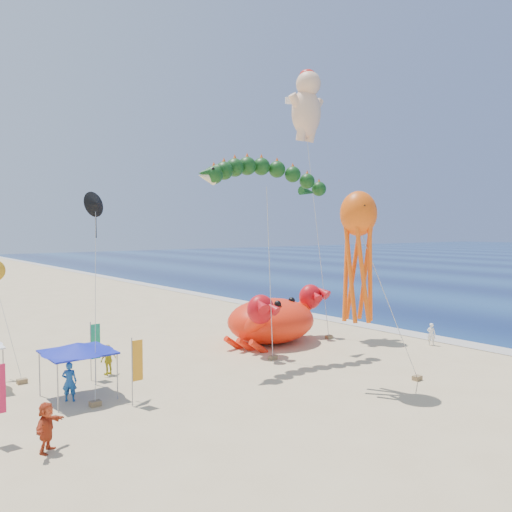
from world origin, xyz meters
The scene contains 10 objects.
ground centered at (0.00, 0.00, 0.00)m, with size 320.00×320.00×0.00m, color #D1B784.
foam_strip centered at (12.00, 0.00, 0.01)m, with size 320.00×320.00×0.00m, color silver.
crab_inflatable centered at (1.52, 4.46, 1.75)m, with size 9.08×7.37×3.98m.
dragon_kite centered at (-1.81, 1.37, 11.26)m, with size 9.64×1.83×12.33m.
cherub_kite centered at (5.88, 5.48, 17.89)m, with size 2.49×3.84×20.49m.
octopus_kite centered at (-1.84, -6.07, 7.32)m, with size 4.87×2.23×10.11m.
canopy_blue centered at (-13.49, 1.53, 2.44)m, with size 3.34×3.34×2.71m.
feather_flags centered at (-15.41, 0.71, 2.01)m, with size 9.27×5.69×3.20m.
beachgoers centered at (-14.06, 0.86, 0.87)m, with size 28.36×11.60×1.89m.
small_kites centered at (-15.72, 3.61, 6.73)m, with size 8.26×9.97×10.11m.
Camera 1 is at (-21.76, -22.44, 8.15)m, focal length 35.00 mm.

